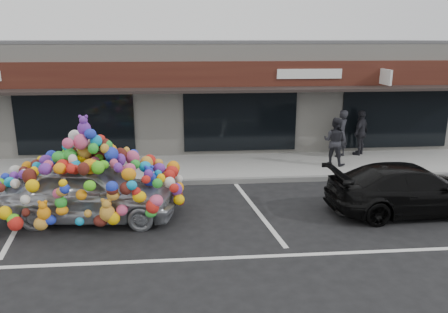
{
  "coord_description": "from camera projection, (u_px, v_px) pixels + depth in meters",
  "views": [
    {
      "loc": [
        1.01,
        -10.43,
        4.41
      ],
      "look_at": [
        2.04,
        1.4,
        1.17
      ],
      "focal_mm": 35.0,
      "sensor_mm": 36.0,
      "label": 1
    }
  ],
  "objects": [
    {
      "name": "pedestrian_b",
      "position": [
        335.0,
        141.0,
        14.99
      ],
      "size": [
        1.02,
        0.99,
        1.66
      ],
      "primitive_type": "imported",
      "rotation": [
        0.0,
        0.0,
        2.47
      ],
      "color": "black",
      "rests_on": "sidewalk"
    },
    {
      "name": "kerb",
      "position": [
        155.0,
        183.0,
        13.49
      ],
      "size": [
        26.0,
        0.18,
        0.16
      ],
      "primitive_type": "cube",
      "color": "slate",
      "rests_on": "ground"
    },
    {
      "name": "parking_stripe_mid",
      "position": [
        257.0,
        210.0,
        11.53
      ],
      "size": [
        0.73,
        4.37,
        0.01
      ],
      "primitive_type": "cube",
      "rotation": [
        0.0,
        0.0,
        0.14
      ],
      "color": "silver",
      "rests_on": "ground"
    },
    {
      "name": "sidewalk",
      "position": [
        158.0,
        169.0,
        14.93
      ],
      "size": [
        26.0,
        3.0,
        0.15
      ],
      "primitive_type": "cube",
      "color": "gray",
      "rests_on": "ground"
    },
    {
      "name": "parking_stripe_left",
      "position": [
        22.0,
        218.0,
        11.03
      ],
      "size": [
        0.73,
        4.37,
        0.01
      ],
      "primitive_type": "cube",
      "rotation": [
        0.0,
        0.0,
        0.14
      ],
      "color": "silver",
      "rests_on": "ground"
    },
    {
      "name": "pedestrian_a",
      "position": [
        341.0,
        133.0,
        16.0
      ],
      "size": [
        0.75,
        0.73,
        1.74
      ],
      "primitive_type": "imported",
      "rotation": [
        0.0,
        0.0,
        3.85
      ],
      "color": "black",
      "rests_on": "sidewalk"
    },
    {
      "name": "shop_building",
      "position": [
        162.0,
        92.0,
        18.65
      ],
      "size": [
        24.0,
        7.2,
        4.31
      ],
      "color": "beige",
      "rests_on": "ground"
    },
    {
      "name": "ground",
      "position": [
        149.0,
        217.0,
        11.1
      ],
      "size": [
        90.0,
        90.0,
        0.0
      ],
      "primitive_type": "plane",
      "color": "black",
      "rests_on": "ground"
    },
    {
      "name": "pedestrian_c",
      "position": [
        361.0,
        133.0,
        16.27
      ],
      "size": [
        1.0,
        0.99,
        1.69
      ],
      "primitive_type": "imported",
      "rotation": [
        0.0,
        0.0,
        3.93
      ],
      "color": "black",
      "rests_on": "sidewalk"
    },
    {
      "name": "lane_line",
      "position": [
        238.0,
        257.0,
        9.06
      ],
      "size": [
        14.0,
        0.12,
        0.01
      ],
      "primitive_type": "cube",
      "color": "silver",
      "rests_on": "ground"
    },
    {
      "name": "black_sedan",
      "position": [
        411.0,
        189.0,
        11.27
      ],
      "size": [
        1.93,
        4.43,
        1.27
      ],
      "primitive_type": "imported",
      "rotation": [
        0.0,
        0.0,
        1.61
      ],
      "color": "black",
      "rests_on": "ground"
    },
    {
      "name": "toy_car",
      "position": [
        90.0,
        184.0,
        10.81
      ],
      "size": [
        3.09,
        4.71,
        2.65
      ],
      "rotation": [
        0.0,
        0.0,
        1.48
      ],
      "color": "silver",
      "rests_on": "ground"
    }
  ]
}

